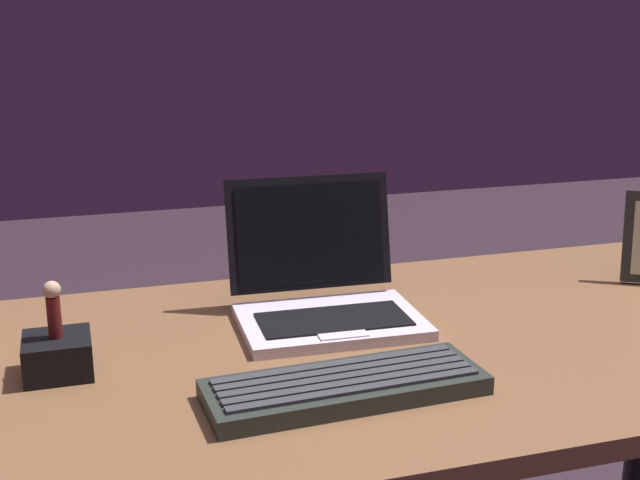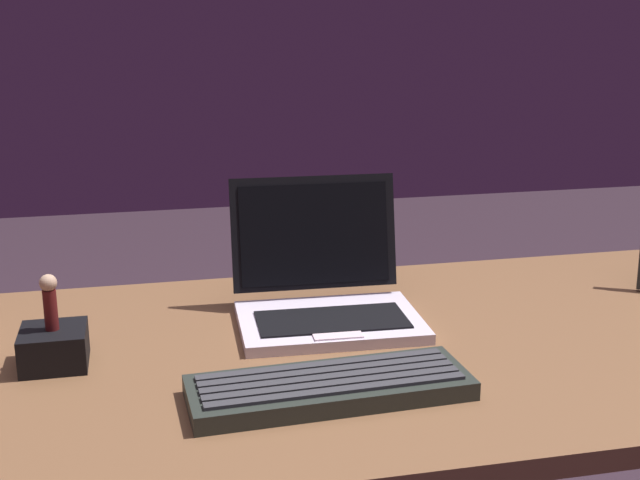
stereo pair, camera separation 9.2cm
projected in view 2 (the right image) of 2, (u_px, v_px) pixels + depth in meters
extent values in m
cube|color=brown|center=(341.00, 355.00, 1.18)|extent=(1.64, 0.68, 0.03)
cube|color=silver|center=(328.00, 322.00, 1.24)|extent=(0.27, 0.20, 0.02)
cube|color=black|center=(330.00, 320.00, 1.22)|extent=(0.22, 0.11, 0.00)
cube|color=silver|center=(338.00, 335.00, 1.17)|extent=(0.07, 0.03, 0.00)
cube|color=black|center=(315.00, 232.00, 1.31)|extent=(0.26, 0.06, 0.17)
cube|color=black|center=(316.00, 234.00, 1.31)|extent=(0.24, 0.05, 0.15)
cube|color=#59CCF2|center=(316.00, 241.00, 1.31)|extent=(0.22, 0.01, 0.01)
cube|color=#292F29|center=(330.00, 388.00, 1.02)|extent=(0.35, 0.13, 0.02)
cube|color=#38383D|center=(338.00, 391.00, 0.98)|extent=(0.32, 0.03, 0.00)
cube|color=#38383D|center=(334.00, 384.00, 1.00)|extent=(0.32, 0.03, 0.00)
cube|color=#38383D|center=(330.00, 377.00, 1.01)|extent=(0.32, 0.03, 0.00)
cube|color=#38383D|center=(326.00, 371.00, 1.03)|extent=(0.32, 0.03, 0.00)
cube|color=#38383D|center=(322.00, 365.00, 1.05)|extent=(0.32, 0.03, 0.00)
cube|color=black|center=(54.00, 347.00, 1.10)|extent=(0.09, 0.09, 0.05)
cylinder|color=#561615|center=(51.00, 310.00, 1.09)|extent=(0.02, 0.02, 0.05)
sphere|color=tan|center=(48.00, 283.00, 1.08)|extent=(0.02, 0.02, 0.02)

